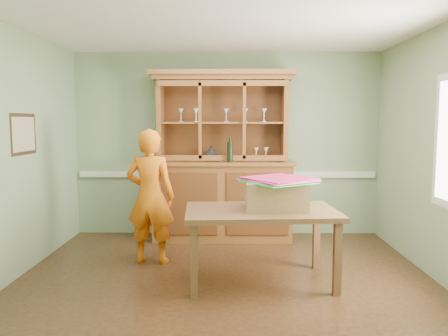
{
  "coord_description": "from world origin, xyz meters",
  "views": [
    {
      "loc": [
        0.06,
        -4.51,
        1.69
      ],
      "look_at": [
        -0.01,
        0.4,
        1.17
      ],
      "focal_mm": 35.0,
      "sensor_mm": 36.0,
      "label": 1
    }
  ],
  "objects_px": {
    "china_hutch": "(222,181)",
    "cardboard_box": "(276,195)",
    "dining_table": "(261,218)",
    "person": "(150,196)"
  },
  "relations": [
    {
      "from": "china_hutch",
      "to": "cardboard_box",
      "type": "height_order",
      "value": "china_hutch"
    },
    {
      "from": "dining_table",
      "to": "cardboard_box",
      "type": "bearing_deg",
      "value": 9.32
    },
    {
      "from": "cardboard_box",
      "to": "dining_table",
      "type": "bearing_deg",
      "value": -166.74
    },
    {
      "from": "china_hutch",
      "to": "cardboard_box",
      "type": "bearing_deg",
      "value": -71.13
    },
    {
      "from": "cardboard_box",
      "to": "person",
      "type": "xyz_separation_m",
      "value": [
        -1.43,
        0.6,
        -0.12
      ]
    },
    {
      "from": "person",
      "to": "china_hutch",
      "type": "bearing_deg",
      "value": -119.37
    },
    {
      "from": "person",
      "to": "dining_table",
      "type": "bearing_deg",
      "value": 160.74
    },
    {
      "from": "china_hutch",
      "to": "dining_table",
      "type": "xyz_separation_m",
      "value": [
        0.44,
        -1.76,
        -0.15
      ]
    },
    {
      "from": "dining_table",
      "to": "person",
      "type": "xyz_separation_m",
      "value": [
        -1.27,
        0.64,
        0.11
      ]
    },
    {
      "from": "china_hutch",
      "to": "person",
      "type": "relative_size",
      "value": 1.5
    }
  ]
}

